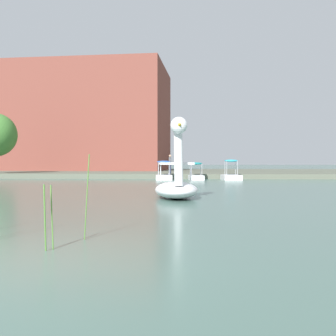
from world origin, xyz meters
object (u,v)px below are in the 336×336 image
(pedal_boat_teal, at_px, (196,174))
(tree_willow_overhanging, at_px, (1,138))
(person_on_path, at_px, (170,164))
(pedal_boat_cyan, at_px, (231,175))
(swan_boat, at_px, (177,183))
(pedal_boat_blue, at_px, (164,174))
(parked_van, at_px, (70,162))

(pedal_boat_teal, relative_size, tree_willow_overhanging, 0.27)
(pedal_boat_teal, bearing_deg, person_on_path, 126.94)
(tree_willow_overhanging, bearing_deg, pedal_boat_cyan, -32.16)
(swan_boat, height_order, person_on_path, swan_boat)
(swan_boat, distance_m, tree_willow_overhanging, 39.98)
(pedal_boat_teal, distance_m, person_on_path, 3.71)
(pedal_boat_blue, relative_size, parked_van, 0.41)
(pedal_boat_cyan, height_order, person_on_path, person_on_path)
(person_on_path, bearing_deg, pedal_boat_blue, -97.14)
(pedal_boat_cyan, xyz_separation_m, pedal_boat_teal, (-2.74, 0.09, 0.05))
(swan_boat, bearing_deg, person_on_path, 93.14)
(pedal_boat_teal, height_order, tree_willow_overhanging, tree_willow_overhanging)
(pedal_boat_blue, xyz_separation_m, tree_willow_overhanging, (-21.22, 16.65, 4.00))
(tree_willow_overhanging, distance_m, person_on_path, 25.76)
(pedal_boat_blue, height_order, parked_van, parked_van)
(swan_boat, bearing_deg, parked_van, 113.30)
(tree_willow_overhanging, xyz_separation_m, parked_van, (8.77, -0.52, -3.00))
(swan_boat, xyz_separation_m, pedal_boat_teal, (1.13, 16.16, -0.15))
(person_on_path, bearing_deg, pedal_boat_teal, -53.06)
(pedal_boat_cyan, distance_m, parked_van, 24.01)
(pedal_boat_blue, bearing_deg, parked_van, 127.66)
(parked_van, bearing_deg, pedal_boat_cyan, -42.32)
(pedal_boat_teal, relative_size, pedal_boat_blue, 1.02)
(swan_boat, height_order, pedal_boat_blue, swan_boat)
(pedal_boat_cyan, distance_m, person_on_path, 5.81)
(swan_boat, distance_m, pedal_boat_teal, 16.20)
(tree_willow_overhanging, height_order, person_on_path, tree_willow_overhanging)
(pedal_boat_cyan, bearing_deg, swan_boat, -103.53)
(pedal_boat_blue, bearing_deg, tree_willow_overhanging, 141.89)
(pedal_boat_cyan, bearing_deg, tree_willow_overhanging, 147.84)
(swan_boat, xyz_separation_m, person_on_path, (-1.05, 19.05, 0.67))
(pedal_boat_cyan, xyz_separation_m, person_on_path, (-4.91, 2.99, 0.87))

